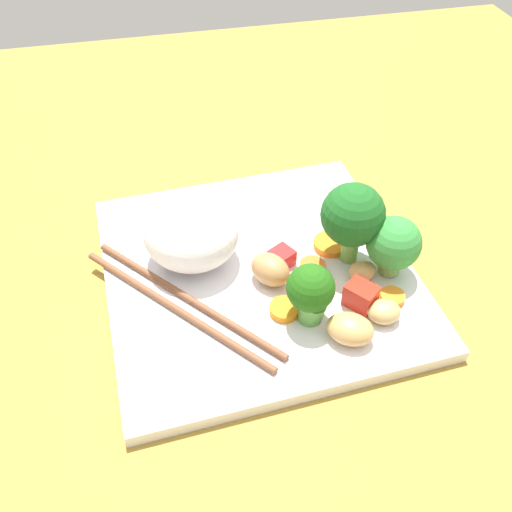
# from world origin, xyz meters

# --- Properties ---
(ground_plane) EXTENTS (1.10, 1.10, 0.02)m
(ground_plane) POSITION_xyz_m (0.00, 0.00, -0.01)
(ground_plane) COLOR olive
(square_plate) EXTENTS (0.28, 0.28, 0.01)m
(square_plate) POSITION_xyz_m (0.00, 0.00, 0.01)
(square_plate) COLOR white
(square_plate) RESTS_ON ground_plane
(rice_mound) EXTENTS (0.11, 0.11, 0.06)m
(rice_mound) POSITION_xyz_m (0.05, -0.03, 0.04)
(rice_mound) COLOR white
(rice_mound) RESTS_ON square_plate
(broccoli_floret_0) EXTENTS (0.04, 0.04, 0.06)m
(broccoli_floret_0) POSITION_xyz_m (-0.03, 0.06, 0.04)
(broccoli_floret_0) COLOR #5CA246
(broccoli_floret_0) RESTS_ON square_plate
(broccoli_floret_1) EXTENTS (0.06, 0.06, 0.08)m
(broccoli_floret_1) POSITION_xyz_m (-0.08, 0.01, 0.06)
(broccoli_floret_1) COLOR #6CAC4C
(broccoli_floret_1) RESTS_ON square_plate
(broccoli_floret_2) EXTENTS (0.05, 0.05, 0.06)m
(broccoli_floret_2) POSITION_xyz_m (-0.11, 0.03, 0.04)
(broccoli_floret_2) COLOR #80B057
(broccoli_floret_2) RESTS_ON square_plate
(carrot_slice_0) EXTENTS (0.04, 0.04, 0.01)m
(carrot_slice_0) POSITION_xyz_m (-0.04, 0.04, 0.02)
(carrot_slice_0) COLOR orange
(carrot_slice_0) RESTS_ON square_plate
(carrot_slice_1) EXTENTS (0.03, 0.03, 0.01)m
(carrot_slice_1) POSITION_xyz_m (-0.10, 0.06, 0.02)
(carrot_slice_1) COLOR orange
(carrot_slice_1) RESTS_ON square_plate
(carrot_slice_2) EXTENTS (0.04, 0.04, 0.01)m
(carrot_slice_2) POSITION_xyz_m (-0.07, -0.01, 0.02)
(carrot_slice_2) COLOR orange
(carrot_slice_2) RESTS_ON square_plate
(carrot_slice_3) EXTENTS (0.03, 0.03, 0.01)m
(carrot_slice_3) POSITION_xyz_m (-0.01, 0.05, 0.02)
(carrot_slice_3) COLOR orange
(carrot_slice_3) RESTS_ON square_plate
(carrot_slice_4) EXTENTS (0.03, 0.03, 0.01)m
(carrot_slice_4) POSITION_xyz_m (-0.05, 0.01, 0.02)
(carrot_slice_4) COLOR orange
(carrot_slice_4) RESTS_ON square_plate
(pepper_chunk_0) EXTENTS (0.03, 0.03, 0.02)m
(pepper_chunk_0) POSITION_xyz_m (-0.02, -0.00, 0.02)
(pepper_chunk_0) COLOR red
(pepper_chunk_0) RESTS_ON square_plate
(pepper_chunk_1) EXTENTS (0.03, 0.03, 0.02)m
(pepper_chunk_1) POSITION_xyz_m (-0.07, 0.06, 0.02)
(pepper_chunk_1) COLOR red
(pepper_chunk_1) RESTS_ON square_plate
(chicken_piece_0) EXTENTS (0.05, 0.04, 0.02)m
(chicken_piece_0) POSITION_xyz_m (-0.05, 0.09, 0.02)
(chicken_piece_0) COLOR tan
(chicken_piece_0) RESTS_ON square_plate
(chicken_piece_1) EXTENTS (0.03, 0.03, 0.02)m
(chicken_piece_1) POSITION_xyz_m (-0.09, 0.03, 0.02)
(chicken_piece_1) COLOR tan
(chicken_piece_1) RESTS_ON square_plate
(chicken_piece_2) EXTENTS (0.04, 0.05, 0.03)m
(chicken_piece_2) POSITION_xyz_m (-0.01, 0.02, 0.03)
(chicken_piece_2) COLOR tan
(chicken_piece_2) RESTS_ON square_plate
(chicken_piece_3) EXTENTS (0.03, 0.03, 0.02)m
(chicken_piece_3) POSITION_xyz_m (-0.09, 0.08, 0.02)
(chicken_piece_3) COLOR tan
(chicken_piece_3) RESTS_ON square_plate
(chopstick_pair) EXTENTS (0.15, 0.17, 0.01)m
(chopstick_pair) POSITION_xyz_m (0.07, 0.03, 0.02)
(chopstick_pair) COLOR brown
(chopstick_pair) RESTS_ON square_plate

